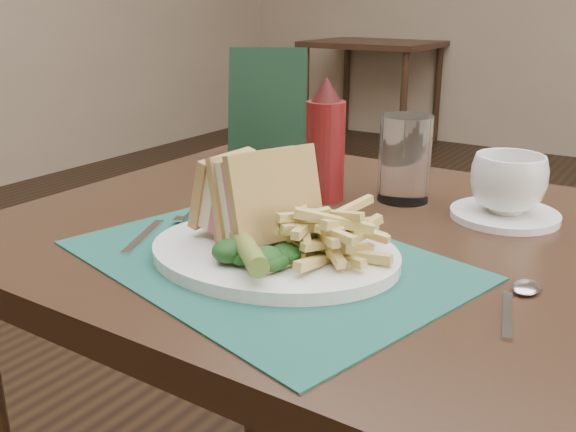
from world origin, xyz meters
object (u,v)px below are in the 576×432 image
Objects in this scene: table_bg_left at (372,93)px; saucer at (504,215)px; check_presenter at (268,113)px; sandwich_half_a at (223,191)px; coffee_cup at (508,183)px; plate at (274,253)px; placemat at (266,259)px; drinking_glass at (405,159)px; ketchup_bottle at (325,140)px; sandwich_half_b at (257,191)px.

table_bg_left is 4.01m from saucer.
table_bg_left is at bearing 82.80° from check_presenter.
sandwich_half_a reaches higher than coffee_cup.
sandwich_half_a is (-0.09, 0.02, 0.06)m from plate.
placemat is 1.49× the size of plate.
table_bg_left is at bearing 116.68° from drinking_glass.
ketchup_bottle is (0.01, 0.23, 0.03)m from sandwich_half_a.
plate is at bearing -4.53° from sandwich_half_b.
plate is 1.61× the size of ketchup_bottle.
plate is at bearing -65.56° from table_bg_left.
plate is 2.00× the size of saucer.
plate is at bearing -73.08° from ketchup_bottle.
saucer is at bearing -33.24° from check_presenter.
saucer is (0.18, 0.31, -0.00)m from plate.
sandwich_half_b is at bearing -80.68° from ketchup_bottle.
sandwich_half_b reaches higher than saucer.
sandwich_half_a is 0.64× the size of saucer.
ketchup_bottle is at bearing -56.77° from check_presenter.
sandwich_half_b is (-0.03, 0.02, 0.07)m from placemat.
ketchup_bottle reaches higher than sandwich_half_a.
table_bg_left is at bearing 118.66° from saucer.
coffee_cup is 0.16m from drinking_glass.
table_bg_left is 3.95m from drinking_glass.
sandwich_half_b is at bearing 2.69° from sandwich_half_a.
placemat is at bearing -96.82° from drinking_glass.
coffee_cup is at bearing 48.07° from sandwich_half_a.
sandwich_half_b is 0.53× the size of check_presenter.
table_bg_left is at bearing 114.31° from placemat.
placemat is 0.01m from plate.
drinking_glass reaches higher than placemat.
check_presenter is at bearing 145.25° from sandwich_half_b.
sandwich_half_b is 0.23m from ketchup_bottle.
drinking_glass is 0.70× the size of ketchup_bottle.
plate is 0.11m from sandwich_half_a.
drinking_glass is (0.07, 0.29, -0.01)m from sandwich_half_b.
drinking_glass is at bearing 83.18° from placemat.
placemat is 4.67× the size of sandwich_half_a.
sandwich_half_b is (-0.04, 0.02, 0.07)m from plate.
table_bg_left is at bearing 114.93° from ketchup_bottle.
placemat is 2.03× the size of check_presenter.
check_presenter is at bearing 117.17° from sandwich_half_a.
saucer is (0.27, 0.29, -0.06)m from sandwich_half_a.
ketchup_bottle is at bearing -167.04° from saucer.
saucer is 0.81× the size of ketchup_bottle.
table_bg_left is 6.92× the size of drinking_glass.
saucer is at bearing -61.34° from table_bg_left.
coffee_cup is 0.47× the size of check_presenter.
saucer is (1.92, -3.51, 0.38)m from table_bg_left.
drinking_glass is 0.12m from ketchup_bottle.
sandwich_half_b is at bearing -87.46° from check_presenter.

